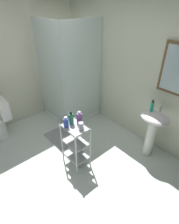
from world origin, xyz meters
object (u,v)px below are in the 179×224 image
(shower_stall, at_px, (70,98))
(conditioner_bottle_purple, at_px, (79,119))
(rinse_cup, at_px, (81,126))
(body_wash_bottle_green, at_px, (71,119))
(bath_mat, at_px, (61,138))
(storage_cart, at_px, (76,143))
(shampoo_bottle_blue, at_px, (66,123))
(hand_soap_bottle, at_px, (152,106))
(pedestal_sink, at_px, (153,126))

(shower_stall, distance_m, conditioner_bottle_purple, 1.41)
(shower_stall, xyz_separation_m, rinse_cup, (1.28, -0.72, 0.33))
(body_wash_bottle_green, bearing_deg, rinse_cup, 7.74)
(conditioner_bottle_purple, height_order, rinse_cup, conditioner_bottle_purple)
(body_wash_bottle_green, xyz_separation_m, bath_mat, (-0.60, 0.14, -0.82))
(storage_cart, bearing_deg, shampoo_bottle_blue, -133.11)
(conditioner_bottle_purple, xyz_separation_m, rinse_cup, (0.09, -0.05, -0.05))
(hand_soap_bottle, height_order, bath_mat, hand_soap_bottle)
(shower_stall, relative_size, rinse_cup, 18.23)
(pedestal_sink, xyz_separation_m, conditioner_bottle_purple, (-0.62, -0.96, 0.26))
(hand_soap_bottle, xyz_separation_m, rinse_cup, (-0.43, -1.03, -0.10))
(rinse_cup, bearing_deg, pedestal_sink, 62.54)
(shampoo_bottle_blue, bearing_deg, conditioner_bottle_purple, 63.01)
(shower_stall, bearing_deg, rinse_cup, -29.38)
(hand_soap_bottle, bearing_deg, shampoo_bottle_blue, -117.68)
(storage_cart, xyz_separation_m, bath_mat, (-0.69, 0.15, -0.43))
(body_wash_bottle_green, height_order, bath_mat, body_wash_bottle_green)
(storage_cart, height_order, body_wash_bottle_green, body_wash_bottle_green)
(hand_soap_bottle, distance_m, body_wash_bottle_green, 1.23)
(storage_cart, relative_size, hand_soap_bottle, 3.96)
(pedestal_sink, distance_m, body_wash_bottle_green, 1.28)
(storage_cart, distance_m, conditioner_bottle_purple, 0.41)
(shower_stall, height_order, hand_soap_bottle, shower_stall)
(shampoo_bottle_blue, distance_m, rinse_cup, 0.22)
(storage_cart, distance_m, rinse_cup, 0.37)
(shower_stall, xyz_separation_m, storage_cart, (1.18, -0.75, -0.03))
(body_wash_bottle_green, bearing_deg, shower_stall, 145.62)
(pedestal_sink, height_order, hand_soap_bottle, hand_soap_bottle)
(pedestal_sink, bearing_deg, rinse_cup, -117.46)
(hand_soap_bottle, relative_size, conditioner_bottle_purple, 0.83)
(storage_cart, relative_size, shampoo_bottle_blue, 4.44)
(hand_soap_bottle, relative_size, shampoo_bottle_blue, 1.12)
(hand_soap_bottle, xyz_separation_m, body_wash_bottle_green, (-0.62, -1.06, -0.06))
(storage_cart, bearing_deg, body_wash_bottle_green, 174.24)
(shampoo_bottle_blue, relative_size, bath_mat, 0.28)
(body_wash_bottle_green, bearing_deg, conditioner_bottle_purple, 36.88)
(storage_cart, distance_m, hand_soap_bottle, 1.28)
(hand_soap_bottle, relative_size, bath_mat, 0.31)
(shampoo_bottle_blue, height_order, bath_mat, shampoo_bottle_blue)
(conditioner_bottle_purple, bearing_deg, shampoo_bottle_blue, -116.99)
(shower_stall, height_order, conditioner_bottle_purple, shower_stall)
(pedestal_sink, height_order, storage_cart, pedestal_sink)
(shower_stall, bearing_deg, pedestal_sink, 9.21)
(shampoo_bottle_blue, bearing_deg, shower_stall, 142.56)
(shower_stall, xyz_separation_m, pedestal_sink, (1.80, 0.29, 0.12))
(pedestal_sink, relative_size, hand_soap_bottle, 4.34)
(pedestal_sink, relative_size, bath_mat, 1.35)
(pedestal_sink, distance_m, conditioner_bottle_purple, 1.17)
(storage_cart, xyz_separation_m, rinse_cup, (0.10, 0.04, 0.36))
(pedestal_sink, height_order, conditioner_bottle_purple, conditioner_bottle_purple)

